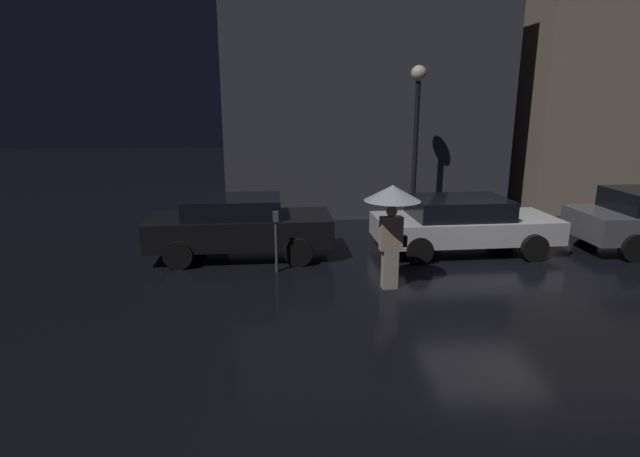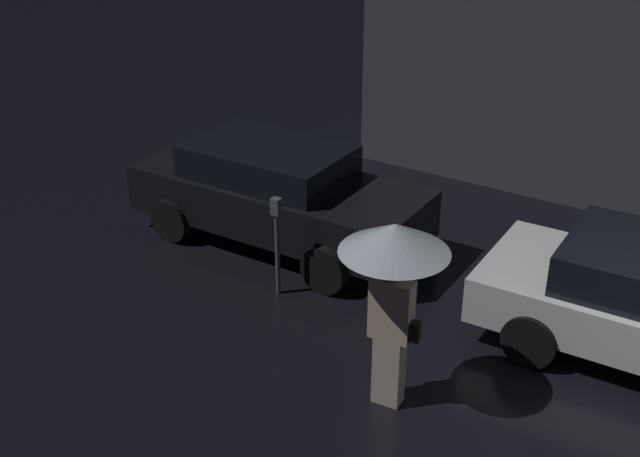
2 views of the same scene
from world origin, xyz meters
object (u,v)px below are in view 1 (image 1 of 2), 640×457
at_px(parking_meter, 276,235).
at_px(street_lamp_near, 417,117).
at_px(pedestrian_with_umbrella, 392,206).
at_px(parked_car_black, 239,225).
at_px(parked_car_white, 463,223).

relative_size(parking_meter, street_lamp_near, 0.30).
relative_size(pedestrian_with_umbrella, parking_meter, 1.54).
xyz_separation_m(pedestrian_with_umbrella, street_lamp_near, (1.68, 4.73, 1.53)).
bearing_deg(parked_car_black, pedestrian_with_umbrella, -38.16).
distance_m(parked_car_white, parking_meter, 4.73).
height_order(pedestrian_with_umbrella, street_lamp_near, street_lamp_near).
xyz_separation_m(parking_meter, street_lamp_near, (3.94, 3.59, 2.37)).
bearing_deg(parking_meter, parked_car_black, 126.40).
distance_m(parked_car_white, street_lamp_near, 3.51).
height_order(parked_car_black, parking_meter, parked_car_black).
relative_size(parked_car_black, parked_car_white, 0.97).
height_order(parked_car_black, pedestrian_with_umbrella, pedestrian_with_umbrella).
xyz_separation_m(parked_car_black, parked_car_white, (5.47, -0.00, -0.05)).
bearing_deg(pedestrian_with_umbrella, street_lamp_near, -115.36).
bearing_deg(parked_car_black, parking_meter, -55.05).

